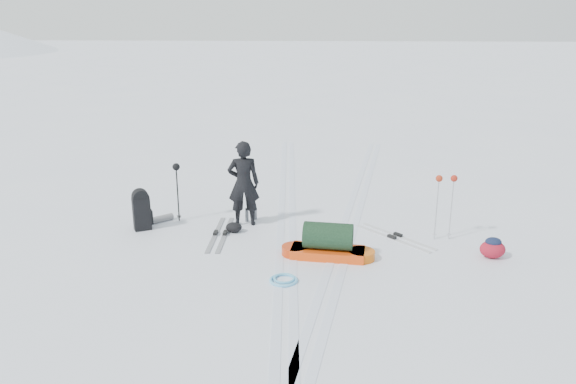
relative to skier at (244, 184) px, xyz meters
name	(u,v)px	position (x,y,z in m)	size (l,w,h in m)	color
ground	(286,240)	(0.94, -0.82, -0.89)	(200.00, 200.00, 0.00)	white
ski_tracks	(319,225)	(1.56, 0.06, -0.89)	(3.38, 17.97, 0.01)	silver
skier	(244,184)	(0.00, 0.00, 0.00)	(0.65, 0.43, 1.78)	black
pulk_sled	(328,244)	(1.75, -1.56, -0.64)	(1.73, 0.68, 0.65)	#E3430D
expedition_rucksack	(144,210)	(-2.00, -0.39, -0.50)	(0.69, 0.87, 0.85)	black
ski_poles_black	(177,174)	(-1.42, 0.13, 0.14)	(0.16, 0.17, 1.26)	black
ski_poles_silver	(446,186)	(3.97, -0.53, 0.19)	(0.41, 0.16, 1.30)	#ADAFB4
touring_skis_grey	(220,234)	(-0.39, -0.62, -0.88)	(0.34, 1.91, 0.07)	#989BA0
touring_skis_white	(395,237)	(3.07, -0.53, -0.88)	(1.48, 1.53, 0.07)	#BABBC0
rope_coil	(284,280)	(1.04, -2.59, -0.86)	(0.58, 0.58, 0.06)	#61BCEC
small_daypack	(493,248)	(4.71, -1.38, -0.70)	(0.55, 0.49, 0.39)	maroon
thermos_pair	(251,214)	(0.10, 0.25, -0.75)	(0.23, 0.23, 0.29)	slate
stuff_sack	(234,227)	(-0.15, -0.46, -0.79)	(0.34, 0.26, 0.21)	black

